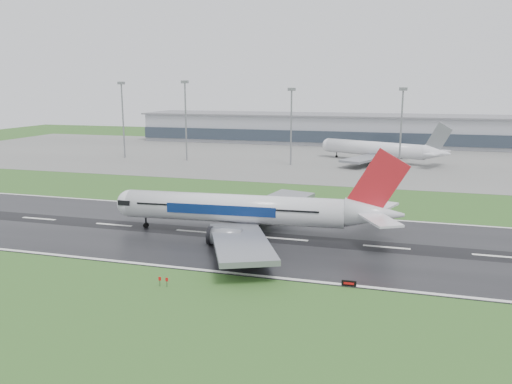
% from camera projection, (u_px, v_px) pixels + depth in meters
% --- Properties ---
extents(ground, '(520.00, 520.00, 0.00)m').
position_uv_depth(ground, '(286.00, 239.00, 106.14)').
color(ground, '#2A541F').
rests_on(ground, ground).
extents(runway, '(400.00, 45.00, 0.10)m').
position_uv_depth(runway, '(286.00, 239.00, 106.13)').
color(runway, black).
rests_on(runway, ground).
extents(apron, '(400.00, 130.00, 0.08)m').
position_uv_depth(apron, '(350.00, 158.00, 223.80)').
color(apron, slate).
rests_on(apron, ground).
extents(terminal, '(240.00, 36.00, 15.00)m').
position_uv_depth(terminal, '(362.00, 130.00, 278.77)').
color(terminal, '#9698A1').
rests_on(terminal, ground).
extents(main_airliner, '(65.16, 62.44, 18.11)m').
position_uv_depth(main_airliner, '(253.00, 192.00, 107.84)').
color(main_airliner, silver).
rests_on(main_airliner, runway).
extents(parked_airliner, '(73.18, 71.08, 16.72)m').
position_uv_depth(parked_airliner, '(380.00, 141.00, 212.90)').
color(parked_airliner, silver).
rests_on(parked_airliner, apron).
extents(runway_sign, '(2.31, 0.50, 1.04)m').
position_uv_depth(runway_sign, '(349.00, 284.00, 81.00)').
color(runway_sign, black).
rests_on(runway_sign, ground).
extents(floodmast_0, '(0.64, 0.64, 31.46)m').
position_uv_depth(floodmast_0, '(123.00, 122.00, 222.78)').
color(floodmast_0, gray).
rests_on(floodmast_0, ground).
extents(floodmast_1, '(0.64, 0.64, 31.87)m').
position_uv_depth(floodmast_1, '(186.00, 123.00, 214.82)').
color(floodmast_1, gray).
rests_on(floodmast_1, ground).
extents(floodmast_2, '(0.64, 0.64, 28.98)m').
position_uv_depth(floodmast_2, '(291.00, 128.00, 203.00)').
color(floodmast_2, gray).
rests_on(floodmast_2, ground).
extents(floodmast_3, '(0.64, 0.64, 29.16)m').
position_uv_depth(floodmast_3, '(401.00, 131.00, 191.71)').
color(floodmast_3, gray).
rests_on(floodmast_3, ground).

